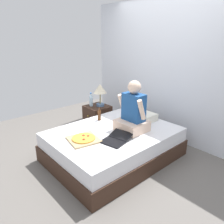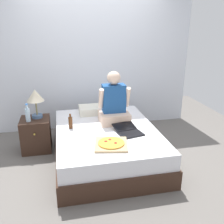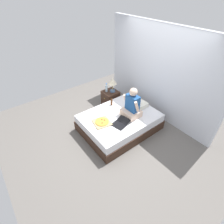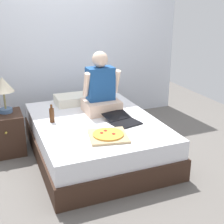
# 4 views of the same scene
# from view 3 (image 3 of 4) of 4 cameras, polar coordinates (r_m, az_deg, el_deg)

# --- Properties ---
(ground_plane) EXTENTS (5.70, 5.70, 0.00)m
(ground_plane) POSITION_cam_3_polar(r_m,az_deg,el_deg) (4.83, 2.39, -5.42)
(ground_plane) COLOR #66605B
(wall_back) EXTENTS (3.70, 0.12, 2.50)m
(wall_back) POSITION_cam_3_polar(r_m,az_deg,el_deg) (4.96, 15.01, 11.99)
(wall_back) COLOR silver
(wall_back) RESTS_ON ground
(bed) EXTENTS (1.46, 1.95, 0.47)m
(bed) POSITION_cam_3_polar(r_m,az_deg,el_deg) (4.67, 2.46, -3.34)
(bed) COLOR #382319
(bed) RESTS_ON ground
(nightstand_left) EXTENTS (0.44, 0.47, 0.52)m
(nightstand_left) POSITION_cam_3_polar(r_m,az_deg,el_deg) (5.54, -0.51, 4.37)
(nightstand_left) COLOR #382319
(nightstand_left) RESTS_ON ground
(lamp_on_left_nightstand) EXTENTS (0.26, 0.26, 0.45)m
(lamp_on_left_nightstand) POSITION_cam_3_polar(r_m,az_deg,el_deg) (5.24, 0.17, 9.75)
(lamp_on_left_nightstand) COLOR #4C6B93
(lamp_on_left_nightstand) RESTS_ON nightstand_left
(water_bottle) EXTENTS (0.07, 0.07, 0.28)m
(water_bottle) POSITION_cam_3_polar(r_m,az_deg,el_deg) (5.36, -1.83, 7.75)
(water_bottle) COLOR silver
(water_bottle) RESTS_ON nightstand_left
(pillow) EXTENTS (0.52, 0.34, 0.12)m
(pillow) POSITION_cam_3_polar(r_m,az_deg,el_deg) (4.91, 8.34, 2.94)
(pillow) COLOR silver
(pillow) RESTS_ON bed
(person_seated) EXTENTS (0.47, 0.40, 0.78)m
(person_seated) POSITION_cam_3_polar(r_m,az_deg,el_deg) (4.39, 6.50, 2.02)
(person_seated) COLOR beige
(person_seated) RESTS_ON bed
(laptop) EXTENTS (0.40, 0.47, 0.07)m
(laptop) POSITION_cam_3_polar(r_m,az_deg,el_deg) (4.24, 2.72, -3.78)
(laptop) COLOR black
(laptop) RESTS_ON bed
(pizza_box) EXTENTS (0.47, 0.47, 0.05)m
(pizza_box) POSITION_cam_3_polar(r_m,az_deg,el_deg) (4.28, -3.30, -3.32)
(pizza_box) COLOR tan
(pizza_box) RESTS_ON bed
(beer_bottle_on_bed) EXTENTS (0.06, 0.06, 0.22)m
(beer_bottle_on_bed) POSITION_cam_3_polar(r_m,az_deg,el_deg) (4.84, -0.17, 3.22)
(beer_bottle_on_bed) COLOR #4C2811
(beer_bottle_on_bed) RESTS_ON bed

